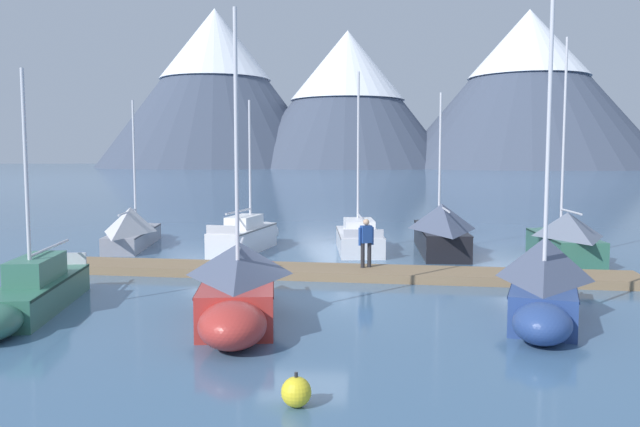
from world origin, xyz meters
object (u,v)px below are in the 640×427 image
object	(u,v)px
sailboat_mid_dock_port	(249,236)
sailboat_end_of_dock	(544,282)
sailboat_last_slip	(561,237)
mooring_buoy_channel_marker	(296,392)
sailboat_mid_dock_starboard	(239,286)
sailboat_far_berth	(358,237)
sailboat_outer_slip	(440,229)
sailboat_nearest_berth	(134,228)
person_on_dock	(366,240)
sailboat_second_berth	(32,293)

from	to	relation	value
sailboat_mid_dock_port	sailboat_end_of_dock	distance (m)	14.99
sailboat_last_slip	mooring_buoy_channel_marker	size ratio (longest dim) A/B	15.00
sailboat_mid_dock_port	sailboat_mid_dock_starboard	bearing A→B (deg)	-80.54
sailboat_end_of_dock	mooring_buoy_channel_marker	bearing A→B (deg)	-132.51
sailboat_far_berth	sailboat_outer_slip	xyz separation A→B (m)	(3.55, -0.11, 0.43)
sailboat_nearest_berth	sailboat_far_berth	size ratio (longest dim) A/B	0.94
sailboat_nearest_berth	sailboat_outer_slip	size ratio (longest dim) A/B	0.96
sailboat_mid_dock_starboard	person_on_dock	bearing A→B (deg)	62.77
sailboat_nearest_berth	sailboat_outer_slip	world-z (taller)	sailboat_outer_slip
sailboat_mid_dock_starboard	mooring_buoy_channel_marker	xyz separation A→B (m)	(2.08, -5.50, -0.63)
sailboat_far_berth	sailboat_last_slip	world-z (taller)	sailboat_last_slip
sailboat_nearest_berth	sailboat_last_slip	size ratio (longest dim) A/B	0.84
sailboat_far_berth	sailboat_end_of_dock	size ratio (longest dim) A/B	0.88
sailboat_end_of_dock	person_on_dock	xyz separation A→B (m)	(-4.52, 5.55, 0.30)
sailboat_mid_dock_starboard	sailboat_outer_slip	world-z (taller)	sailboat_mid_dock_starboard
sailboat_mid_dock_starboard	sailboat_last_slip	size ratio (longest dim) A/B	0.87
sailboat_mid_dock_starboard	mooring_buoy_channel_marker	distance (m)	5.91
sailboat_mid_dock_starboard	sailboat_last_slip	world-z (taller)	sailboat_last_slip
sailboat_mid_dock_starboard	sailboat_outer_slip	xyz separation A→B (m)	(6.40, 12.24, 0.12)
sailboat_far_berth	sailboat_last_slip	distance (m)	8.42
sailboat_mid_dock_starboard	sailboat_outer_slip	size ratio (longest dim) A/B	0.99
sailboat_nearest_berth	sailboat_end_of_dock	size ratio (longest dim) A/B	0.83
sailboat_outer_slip	sailboat_last_slip	world-z (taller)	sailboat_last_slip
person_on_dock	mooring_buoy_channel_marker	world-z (taller)	person_on_dock
sailboat_nearest_berth	sailboat_last_slip	bearing A→B (deg)	-7.63
sailboat_mid_dock_starboard	sailboat_end_of_dock	size ratio (longest dim) A/B	0.86
sailboat_mid_dock_starboard	sailboat_last_slip	distance (m)	15.08
person_on_dock	sailboat_mid_dock_port	bearing A→B (deg)	131.76
sailboat_mid_dock_starboard	mooring_buoy_channel_marker	size ratio (longest dim) A/B	13.12
person_on_dock	sailboat_mid_dock_starboard	bearing A→B (deg)	-117.23
sailboat_outer_slip	sailboat_last_slip	bearing A→B (deg)	-22.76
sailboat_mid_dock_port	sailboat_mid_dock_starboard	world-z (taller)	sailboat_mid_dock_starboard
sailboat_nearest_berth	sailboat_last_slip	xyz separation A→B (m)	(18.53, -2.48, 0.04)
person_on_dock	sailboat_last_slip	bearing A→B (deg)	27.57
sailboat_far_berth	mooring_buoy_channel_marker	size ratio (longest dim) A/B	13.36
sailboat_far_berth	sailboat_last_slip	size ratio (longest dim) A/B	0.89
sailboat_second_berth	sailboat_mid_dock_starboard	xyz separation A→B (m)	(5.55, -0.22, 0.33)
sailboat_last_slip	person_on_dock	size ratio (longest dim) A/B	5.21
sailboat_nearest_berth	person_on_dock	size ratio (longest dim) A/B	4.38
person_on_dock	mooring_buoy_channel_marker	bearing A→B (deg)	-95.49
sailboat_end_of_dock	mooring_buoy_channel_marker	world-z (taller)	sailboat_end_of_dock
sailboat_end_of_dock	sailboat_last_slip	world-z (taller)	sailboat_end_of_dock
sailboat_mid_dock_port	mooring_buoy_channel_marker	xyz separation A→B (m)	(4.08, -17.55, -0.39)
sailboat_mid_dock_port	sailboat_last_slip	distance (m)	13.15
sailboat_outer_slip	sailboat_end_of_dock	bearing A→B (deg)	-83.46
sailboat_nearest_berth	sailboat_mid_dock_port	xyz separation A→B (m)	(5.50, -0.72, -0.23)
person_on_dock	mooring_buoy_channel_marker	size ratio (longest dim) A/B	2.88
sailboat_second_berth	sailboat_last_slip	xyz separation A→B (m)	(16.57, 10.09, 0.36)
sailboat_mid_dock_port	sailboat_outer_slip	world-z (taller)	sailboat_outer_slip
sailboat_far_berth	person_on_dock	bearing A→B (deg)	-86.73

